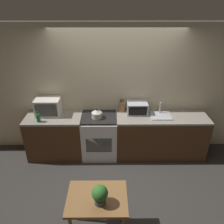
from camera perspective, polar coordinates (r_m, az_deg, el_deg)
The scene contains 13 objects.
ground_plane at distance 4.22m, azimuth 1.42°, elevation -16.87°, with size 16.00×16.00×0.00m, color #33302D.
wall_back at distance 4.40m, azimuth 1.19°, elevation 5.56°, with size 10.00×0.06×2.60m.
counter_left_run at distance 4.64m, azimuth -14.44°, elevation -6.05°, with size 1.10×0.62×0.90m.
counter_right_run at distance 4.61m, azimuth 12.44°, elevation -5.98°, with size 1.79×0.62×0.90m.
stove_range at distance 4.51m, azimuth -3.26°, elevation -6.22°, with size 0.69×0.62×0.90m.
kettle at distance 4.19m, azimuth -4.00°, elevation -0.50°, with size 0.20×0.20×0.19m.
microwave at distance 4.46m, azimuth -16.31°, elevation 1.38°, with size 0.48×0.35×0.33m.
bottle at distance 4.28m, azimuth -18.72°, elevation -1.42°, with size 0.07×0.07×0.22m.
knife_block at distance 4.40m, azimuth 2.53°, elevation 1.35°, with size 0.11×0.07×0.28m.
toaster_oven at distance 4.37m, azimuth 6.58°, elevation 1.07°, with size 0.40×0.30×0.23m.
sink_basin at distance 4.38m, azimuth 12.60°, elevation -0.84°, with size 0.40×0.34×0.24m.
dining_table at distance 3.06m, azimuth -3.87°, elevation -22.82°, with size 0.77×0.57×0.72m.
potted_plant at distance 2.80m, azimuth -3.17°, elevation -20.72°, with size 0.20×0.20×0.27m.
Camera 1 is at (-0.12, -3.00, 2.96)m, focal length 35.00 mm.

